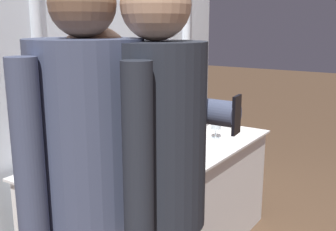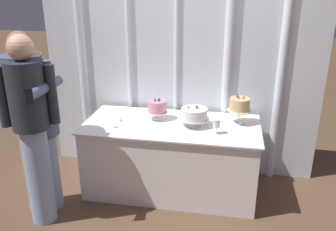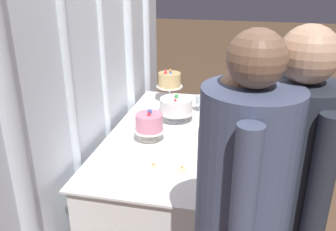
# 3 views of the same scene
# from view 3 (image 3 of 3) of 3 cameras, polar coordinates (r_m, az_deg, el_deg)

# --- Properties ---
(ground_plane) EXTENTS (24.00, 24.00, 0.00)m
(ground_plane) POSITION_cam_3_polar(r_m,az_deg,el_deg) (3.09, 2.00, -15.61)
(ground_plane) COLOR brown
(draped_curtain) EXTENTS (3.07, 0.15, 2.84)m
(draped_curtain) POSITION_cam_3_polar(r_m,az_deg,el_deg) (2.64, -10.67, 12.90)
(draped_curtain) COLOR silver
(draped_curtain) RESTS_ON ground_plane
(cake_table) EXTENTS (1.79, 0.85, 0.76)m
(cake_table) POSITION_cam_3_polar(r_m,az_deg,el_deg) (2.89, 0.13, -9.41)
(cake_table) COLOR white
(cake_table) RESTS_ON ground_plane
(cake_display_leftmost) EXTENTS (0.22, 0.22, 0.24)m
(cake_display_leftmost) POSITION_cam_3_polar(r_m,az_deg,el_deg) (2.53, -2.99, -1.25)
(cake_display_leftmost) COLOR silver
(cake_display_leftmost) RESTS_ON cake_table
(cake_display_center) EXTENTS (0.30, 0.30, 0.22)m
(cake_display_center) POSITION_cam_3_polar(r_m,az_deg,el_deg) (2.87, 1.29, 1.51)
(cake_display_center) COLOR silver
(cake_display_center) RESTS_ON cake_table
(cake_display_rightmost) EXTENTS (0.24, 0.24, 0.31)m
(cake_display_rightmost) POSITION_cam_3_polar(r_m,az_deg,el_deg) (3.28, 0.23, 5.52)
(cake_display_rightmost) COLOR silver
(cake_display_rightmost) RESTS_ON cake_table
(wine_glass) EXTENTS (0.07, 0.07, 0.15)m
(wine_glass) POSITION_cam_3_polar(r_m,az_deg,el_deg) (3.06, 5.06, 2.41)
(wine_glass) COLOR silver
(wine_glass) RESTS_ON cake_table
(tealight_far_left) EXTENTS (0.04, 0.04, 0.04)m
(tealight_far_left) POSITION_cam_3_polar(r_m,az_deg,el_deg) (2.24, -2.29, -8.07)
(tealight_far_left) COLOR beige
(tealight_far_left) RESTS_ON cake_table
(tealight_near_left) EXTENTS (0.05, 0.05, 0.04)m
(tealight_near_left) POSITION_cam_3_polar(r_m,az_deg,el_deg) (2.21, 2.23, -8.56)
(tealight_near_left) COLOR beige
(tealight_near_left) RESTS_ON cake_table
(guest_man_pink_jacket) EXTENTS (0.53, 0.37, 1.73)m
(guest_man_pink_jacket) POSITION_cam_3_polar(r_m,az_deg,el_deg) (1.53, 11.45, -17.05)
(guest_man_pink_jacket) COLOR #9E8966
(guest_man_pink_jacket) RESTS_ON ground_plane
(guest_man_dark_suit) EXTENTS (0.45, 0.40, 1.73)m
(guest_man_dark_suit) POSITION_cam_3_polar(r_m,az_deg,el_deg) (1.63, 18.11, -14.31)
(guest_man_dark_suit) COLOR #93ADD6
(guest_man_dark_suit) RESTS_ON ground_plane
(guest_girl_blue_dress) EXTENTS (0.46, 0.63, 1.57)m
(guest_girl_blue_dress) POSITION_cam_3_polar(r_m,az_deg,el_deg) (1.63, 10.41, -17.14)
(guest_girl_blue_dress) COLOR #93ADD6
(guest_girl_blue_dress) RESTS_ON ground_plane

